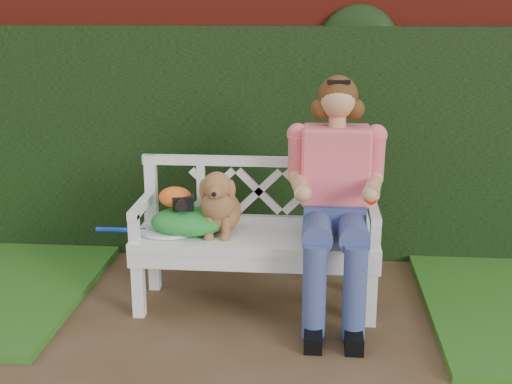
{
  "coord_description": "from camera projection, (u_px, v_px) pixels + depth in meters",
  "views": [
    {
      "loc": [
        0.38,
        -3.24,
        1.87
      ],
      "look_at": [
        0.03,
        0.74,
        0.75
      ],
      "focal_mm": 48.0,
      "sensor_mm": 36.0,
      "label": 1
    }
  ],
  "objects": [
    {
      "name": "tennis_racket",
      "position": [
        162.0,
        231.0,
        4.23
      ],
      "size": [
        0.7,
        0.48,
        0.03
      ],
      "primitive_type": null,
      "rotation": [
        0.0,
        0.0,
        0.36
      ],
      "color": "silver",
      "rests_on": "garden_bench"
    },
    {
      "name": "dog",
      "position": [
        219.0,
        200.0,
        4.19
      ],
      "size": [
        0.4,
        0.46,
        0.42
      ],
      "primitive_type": null,
      "rotation": [
        0.0,
        0.0,
        0.37
      ],
      "color": "brown",
      "rests_on": "garden_bench"
    },
    {
      "name": "ground",
      "position": [
        238.0,
        365.0,
        3.64
      ],
      "size": [
        60.0,
        60.0,
        0.0
      ],
      "primitive_type": "plane",
      "color": "#4E331D"
    },
    {
      "name": "brick_wall",
      "position": [
        265.0,
        106.0,
        5.17
      ],
      "size": [
        10.0,
        0.3,
        2.2
      ],
      "primitive_type": "cube",
      "color": "maroon",
      "rests_on": "ground"
    },
    {
      "name": "camera_item",
      "position": [
        183.0,
        202.0,
        4.18
      ],
      "size": [
        0.14,
        0.11,
        0.08
      ],
      "primitive_type": "cube",
      "rotation": [
        0.0,
        0.0,
        0.14
      ],
      "color": "black",
      "rests_on": "green_bag"
    },
    {
      "name": "seated_woman",
      "position": [
        335.0,
        198.0,
        4.1
      ],
      "size": [
        0.76,
        0.92,
        1.45
      ],
      "primitive_type": null,
      "rotation": [
        0.0,
        0.0,
        -0.19
      ],
      "color": "red",
      "rests_on": "ground"
    },
    {
      "name": "green_bag",
      "position": [
        189.0,
        221.0,
        4.23
      ],
      "size": [
        0.56,
        0.49,
        0.16
      ],
      "primitive_type": null,
      "rotation": [
        0.0,
        0.0,
        -0.31
      ],
      "color": "#2E8424",
      "rests_on": "garden_bench"
    },
    {
      "name": "garden_bench",
      "position": [
        256.0,
        270.0,
        4.29
      ],
      "size": [
        1.61,
        0.69,
        0.48
      ],
      "primitive_type": null,
      "rotation": [
        0.0,
        0.0,
        0.06
      ],
      "color": "white",
      "rests_on": "ground"
    },
    {
      "name": "baseball_glove",
      "position": [
        175.0,
        197.0,
        4.21
      ],
      "size": [
        0.22,
        0.17,
        0.13
      ],
      "primitive_type": "ellipsoid",
      "rotation": [
        0.0,
        0.0,
        -0.11
      ],
      "color": "orange",
      "rests_on": "green_bag"
    },
    {
      "name": "ivy_hedge",
      "position": [
        263.0,
        145.0,
        5.03
      ],
      "size": [
        10.0,
        0.18,
        1.7
      ],
      "primitive_type": "cube",
      "color": "#234016",
      "rests_on": "ground"
    }
  ]
}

